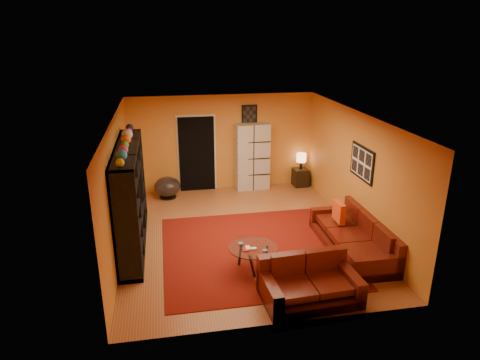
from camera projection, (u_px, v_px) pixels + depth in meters
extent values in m
plane|color=brown|center=(242.00, 235.00, 9.28)|extent=(6.00, 6.00, 0.00)
plane|color=white|center=(242.00, 116.00, 8.41)|extent=(6.00, 6.00, 0.00)
plane|color=orange|center=(222.00, 143.00, 11.62)|extent=(6.00, 0.00, 6.00)
plane|color=orange|center=(281.00, 248.00, 6.06)|extent=(6.00, 0.00, 6.00)
plane|color=orange|center=(118.00, 186.00, 8.42)|extent=(0.00, 6.00, 6.00)
plane|color=orange|center=(355.00, 172.00, 9.26)|extent=(0.00, 6.00, 6.00)
cube|color=#5B0E0A|center=(253.00, 250.00, 8.64)|extent=(3.60, 3.60, 0.01)
cube|color=black|center=(197.00, 154.00, 11.56)|extent=(0.95, 0.10, 2.04)
cube|color=black|center=(362.00, 163.00, 8.88)|extent=(0.03, 1.00, 0.70)
cube|color=black|center=(249.00, 114.00, 11.48)|extent=(0.42, 0.03, 0.52)
cube|color=black|center=(131.00, 197.00, 8.54)|extent=(0.45, 3.00, 2.10)
imported|color=black|center=(133.00, 198.00, 8.63)|extent=(0.99, 0.13, 0.57)
cube|color=#491009|center=(352.00, 243.00, 8.60)|extent=(1.02, 2.42, 0.32)
cube|color=#491009|center=(372.00, 230.00, 8.58)|extent=(0.22, 2.40, 0.85)
cube|color=#491009|center=(378.00, 265.00, 7.52)|extent=(0.99, 0.20, 0.62)
cube|color=#491009|center=(332.00, 214.00, 9.58)|extent=(0.99, 0.20, 0.62)
cube|color=#491009|center=(366.00, 245.00, 7.86)|extent=(0.77, 0.67, 0.12)
cube|color=#491009|center=(351.00, 229.00, 8.49)|extent=(0.77, 0.67, 0.12)
cube|color=#491009|center=(338.00, 215.00, 9.13)|extent=(0.77, 0.67, 0.12)
cube|color=#491009|center=(310.00, 291.00, 7.02)|extent=(1.61, 1.02, 0.32)
cube|color=#491009|center=(302.00, 266.00, 7.28)|extent=(1.57, 0.27, 0.85)
cube|color=#491009|center=(349.00, 278.00, 7.12)|extent=(0.23, 0.94, 0.62)
cube|color=#491009|center=(270.00, 289.00, 6.82)|extent=(0.23, 0.94, 0.62)
cube|color=#491009|center=(329.00, 274.00, 6.94)|extent=(0.62, 0.75, 0.12)
cube|color=#491009|center=(294.00, 279.00, 6.81)|extent=(0.62, 0.75, 0.12)
cube|color=#EB471A|center=(339.00, 212.00, 8.90)|extent=(0.12, 0.42, 0.42)
cylinder|color=silver|center=(253.00, 247.00, 7.82)|extent=(0.90, 0.90, 0.02)
cylinder|color=black|center=(266.00, 255.00, 8.02)|extent=(0.05, 0.05, 0.43)
cylinder|color=black|center=(240.00, 254.00, 8.05)|extent=(0.05, 0.05, 0.43)
cylinder|color=black|center=(252.00, 266.00, 7.64)|extent=(0.05, 0.05, 0.43)
cube|color=beige|center=(252.00, 157.00, 11.70)|extent=(0.94, 0.47, 1.83)
cylinder|color=black|center=(168.00, 197.00, 11.33)|extent=(0.44, 0.44, 0.03)
cylinder|color=black|center=(168.00, 194.00, 11.30)|extent=(0.06, 0.06, 0.15)
ellipsoid|color=#453D3E|center=(167.00, 187.00, 11.23)|extent=(0.69, 0.69, 0.52)
cube|color=black|center=(300.00, 177.00, 12.11)|extent=(0.42, 0.42, 0.50)
cylinder|color=black|center=(301.00, 165.00, 11.99)|extent=(0.08, 0.08, 0.22)
cylinder|color=#FFC78C|center=(301.00, 158.00, 11.92)|extent=(0.27, 0.27, 0.23)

